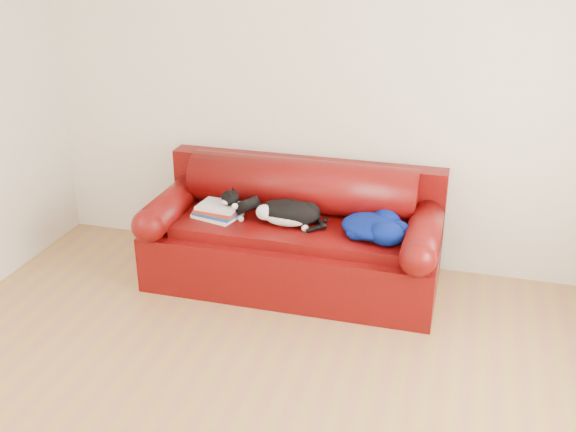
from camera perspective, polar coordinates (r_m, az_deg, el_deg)
name	(u,v)px	position (r m, az deg, el deg)	size (l,w,h in m)	color
ground	(245,413)	(3.87, -3.69, -16.32)	(4.50, 4.50, 0.00)	olive
room_shell	(262,121)	(3.06, -2.19, 8.08)	(4.52, 4.02, 2.61)	beige
sofa_base	(293,254)	(4.97, 0.45, -3.20)	(2.10, 0.90, 0.50)	#3E0207
sofa_back	(302,203)	(5.06, 1.18, 1.08)	(2.10, 1.01, 0.88)	#3E0207
book_stack	(218,211)	(4.94, -5.92, 0.46)	(0.37, 0.31, 0.10)	white
cat	(288,213)	(4.77, -0.01, 0.23)	(0.64, 0.30, 0.23)	black
blanket	(374,226)	(4.66, 7.29, -0.82)	(0.54, 0.55, 0.16)	#020E4A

